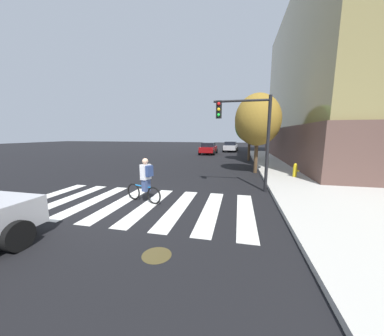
{
  "coord_description": "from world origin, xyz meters",
  "views": [
    {
      "loc": [
        4.06,
        -6.65,
        2.56
      ],
      "look_at": [
        2.46,
        0.38,
        1.37
      ],
      "focal_mm": 19.18,
      "sensor_mm": 36.0,
      "label": 1
    }
  ],
  "objects_px": {
    "street_tree_near": "(258,120)",
    "sedan_mid": "(208,148)",
    "sedan_far": "(231,146)",
    "fire_hydrant": "(295,170)",
    "street_tree_mid": "(250,125)",
    "manhole_cover": "(157,255)",
    "traffic_light_near": "(249,127)",
    "cyclist": "(145,181)"
  },
  "relations": [
    {
      "from": "sedan_mid",
      "to": "sedan_far",
      "type": "height_order",
      "value": "sedan_mid"
    },
    {
      "from": "manhole_cover",
      "to": "cyclist",
      "type": "distance_m",
      "value": 3.71
    },
    {
      "from": "cyclist",
      "to": "street_tree_near",
      "type": "xyz_separation_m",
      "value": [
        4.52,
        7.23,
        2.63
      ]
    },
    {
      "from": "sedan_far",
      "to": "street_tree_near",
      "type": "xyz_separation_m",
      "value": [
        2.32,
        -17.2,
        2.71
      ]
    },
    {
      "from": "sedan_mid",
      "to": "street_tree_near",
      "type": "xyz_separation_m",
      "value": [
        4.97,
        -12.43,
        2.7
      ]
    },
    {
      "from": "manhole_cover",
      "to": "cyclist",
      "type": "bearing_deg",
      "value": 118.78
    },
    {
      "from": "cyclist",
      "to": "street_tree_mid",
      "type": "bearing_deg",
      "value": 72.55
    },
    {
      "from": "fire_hydrant",
      "to": "street_tree_mid",
      "type": "relative_size",
      "value": 0.15
    },
    {
      "from": "sedan_far",
      "to": "manhole_cover",
      "type": "bearing_deg",
      "value": -90.95
    },
    {
      "from": "cyclist",
      "to": "street_tree_near",
      "type": "distance_m",
      "value": 8.92
    },
    {
      "from": "manhole_cover",
      "to": "street_tree_mid",
      "type": "distance_m",
      "value": 17.64
    },
    {
      "from": "street_tree_near",
      "to": "sedan_mid",
      "type": "bearing_deg",
      "value": 111.8
    },
    {
      "from": "sedan_far",
      "to": "street_tree_mid",
      "type": "relative_size",
      "value": 0.86
    },
    {
      "from": "street_tree_mid",
      "to": "sedan_mid",
      "type": "bearing_deg",
      "value": 130.11
    },
    {
      "from": "manhole_cover",
      "to": "sedan_mid",
      "type": "bearing_deg",
      "value": 95.5
    },
    {
      "from": "traffic_light_near",
      "to": "sedan_far",
      "type": "bearing_deg",
      "value": 94.13
    },
    {
      "from": "traffic_light_near",
      "to": "street_tree_mid",
      "type": "distance_m",
      "value": 11.4
    },
    {
      "from": "sedan_mid",
      "to": "street_tree_mid",
      "type": "distance_m",
      "value": 7.97
    },
    {
      "from": "sedan_mid",
      "to": "sedan_far",
      "type": "relative_size",
      "value": 0.99
    },
    {
      "from": "manhole_cover",
      "to": "sedan_far",
      "type": "xyz_separation_m",
      "value": [
        0.46,
        27.6,
        0.76
      ]
    },
    {
      "from": "street_tree_mid",
      "to": "street_tree_near",
      "type": "bearing_deg",
      "value": -88.82
    },
    {
      "from": "sedan_mid",
      "to": "street_tree_near",
      "type": "height_order",
      "value": "street_tree_near"
    },
    {
      "from": "sedan_far",
      "to": "fire_hydrant",
      "type": "xyz_separation_m",
      "value": [
        4.37,
        -18.8,
        -0.24
      ]
    },
    {
      "from": "sedan_mid",
      "to": "street_tree_mid",
      "type": "xyz_separation_m",
      "value": [
        4.83,
        -5.74,
        2.68
      ]
    },
    {
      "from": "manhole_cover",
      "to": "cyclist",
      "type": "height_order",
      "value": "cyclist"
    },
    {
      "from": "manhole_cover",
      "to": "sedan_mid",
      "type": "xyz_separation_m",
      "value": [
        -2.2,
        22.84,
        0.77
      ]
    },
    {
      "from": "manhole_cover",
      "to": "traffic_light_near",
      "type": "height_order",
      "value": "traffic_light_near"
    },
    {
      "from": "sedan_far",
      "to": "traffic_light_near",
      "type": "bearing_deg",
      "value": -85.87
    },
    {
      "from": "traffic_light_near",
      "to": "fire_hydrant",
      "type": "height_order",
      "value": "traffic_light_near"
    },
    {
      "from": "manhole_cover",
      "to": "fire_hydrant",
      "type": "relative_size",
      "value": 0.82
    },
    {
      "from": "traffic_light_near",
      "to": "sedan_mid",
      "type": "bearing_deg",
      "value": 103.91
    },
    {
      "from": "manhole_cover",
      "to": "traffic_light_near",
      "type": "relative_size",
      "value": 0.15
    },
    {
      "from": "fire_hydrant",
      "to": "sedan_far",
      "type": "bearing_deg",
      "value": 103.09
    },
    {
      "from": "sedan_mid",
      "to": "traffic_light_near",
      "type": "height_order",
      "value": "traffic_light_near"
    },
    {
      "from": "fire_hydrant",
      "to": "cyclist",
      "type": "bearing_deg",
      "value": -139.39
    },
    {
      "from": "street_tree_near",
      "to": "street_tree_mid",
      "type": "xyz_separation_m",
      "value": [
        -0.14,
        6.7,
        -0.02
      ]
    },
    {
      "from": "traffic_light_near",
      "to": "fire_hydrant",
      "type": "bearing_deg",
      "value": 47.73
    },
    {
      "from": "sedan_far",
      "to": "street_tree_mid",
      "type": "bearing_deg",
      "value": -78.29
    },
    {
      "from": "cyclist",
      "to": "sedan_mid",
      "type": "bearing_deg",
      "value": 91.33
    },
    {
      "from": "fire_hydrant",
      "to": "street_tree_near",
      "type": "height_order",
      "value": "street_tree_near"
    },
    {
      "from": "sedan_mid",
      "to": "traffic_light_near",
      "type": "bearing_deg",
      "value": -76.09
    },
    {
      "from": "sedan_far",
      "to": "street_tree_near",
      "type": "relative_size",
      "value": 0.85
    }
  ]
}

